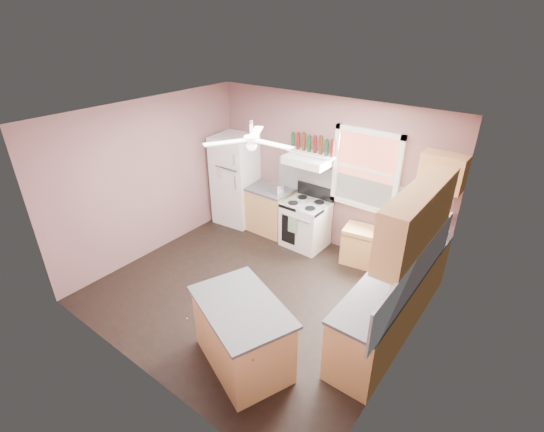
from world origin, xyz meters
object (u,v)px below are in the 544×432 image
Objects in this scene: refrigerator at (236,180)px; island at (243,335)px; stove at (305,224)px; cart at (363,246)px; toaster at (276,188)px.

refrigerator reaches higher than island.
cart is (1.11, 0.09, -0.10)m from stove.
stove is at bearing 17.19° from toaster.
stove is (0.65, 0.04, -0.56)m from toaster.
cart is 2.90m from island.
stove is at bearing 175.50° from cart.
refrigerator is 2.72× the size of cart.
refrigerator is 2.09× the size of stove.
refrigerator reaches higher than toaster.
toaster is 0.86m from stove.
cart is at bearing 5.94° from stove.
toaster is 0.42× the size of cart.
cart is (1.76, 0.13, -0.66)m from toaster.
toaster is 3.22m from island.
refrigerator is at bearing 155.00° from island.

